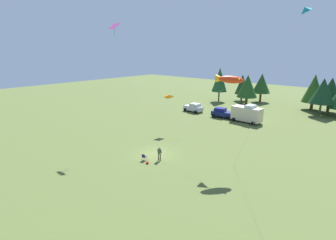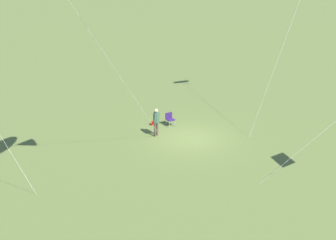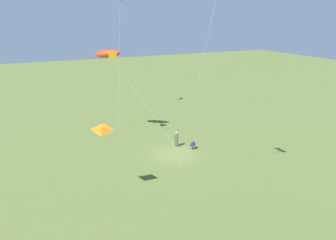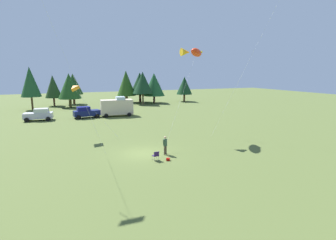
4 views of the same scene
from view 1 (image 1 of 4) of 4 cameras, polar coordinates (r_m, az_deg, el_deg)
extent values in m
plane|color=#54632F|center=(34.03, -2.76, -7.39)|extent=(160.00, 160.00, 0.00)
cylinder|color=#4F4132|center=(32.02, -2.07, -8.05)|extent=(0.14, 0.14, 0.85)
cylinder|color=#4F4132|center=(31.98, -1.68, -8.07)|extent=(0.14, 0.14, 0.85)
cylinder|color=#37553E|center=(31.72, -1.89, -6.84)|extent=(0.47, 0.47, 0.62)
sphere|color=tan|center=(31.55, -1.89, -6.06)|extent=(0.24, 0.24, 0.24)
cylinder|color=#37553E|center=(31.79, -2.23, -6.73)|extent=(0.15, 0.14, 0.55)
cylinder|color=#37553E|center=(31.73, -1.51, -6.77)|extent=(0.20, 0.17, 0.56)
cube|color=#2D1A51|center=(32.15, -5.13, -8.01)|extent=(0.54, 0.54, 0.04)
cube|color=#2D1A51|center=(31.91, -5.38, -7.81)|extent=(0.48, 0.11, 0.40)
cylinder|color=#A5A8AD|center=(32.50, -5.18, -8.15)|extent=(0.03, 0.03, 0.42)
cylinder|color=#A5A8AD|center=(32.26, -4.59, -8.32)|extent=(0.03, 0.03, 0.42)
cylinder|color=#A5A8AD|center=(32.20, -5.65, -8.39)|extent=(0.03, 0.03, 0.42)
cylinder|color=#A5A8AD|center=(31.96, -5.06, -8.56)|extent=(0.03, 0.03, 0.42)
cube|color=#A80E06|center=(31.31, -4.54, -9.28)|extent=(0.38, 0.32, 0.22)
cube|color=silver|center=(56.80, 5.52, 2.58)|extent=(4.35, 2.17, 0.90)
cube|color=#BAC0BE|center=(56.31, 5.92, 3.27)|extent=(2.14, 1.83, 0.65)
cylinder|color=black|center=(56.69, 7.32, 2.04)|extent=(0.70, 0.28, 0.68)
cylinder|color=black|center=(55.21, 6.01, 1.72)|extent=(0.70, 0.28, 0.68)
cylinder|color=black|center=(58.59, 5.03, 2.53)|extent=(0.70, 0.28, 0.68)
cylinder|color=black|center=(57.16, 3.71, 2.24)|extent=(0.70, 0.28, 0.68)
cube|color=#111B51|center=(52.75, 11.79, 1.36)|extent=(4.37, 2.26, 0.90)
cube|color=#0C105D|center=(52.77, 11.33, 2.26)|extent=(2.17, 1.87, 0.65)
cylinder|color=black|center=(52.57, 9.83, 0.91)|extent=(0.70, 0.29, 0.68)
cylinder|color=black|center=(54.32, 10.72, 1.32)|extent=(0.70, 0.29, 0.68)
cylinder|color=black|center=(51.42, 12.87, 0.43)|extent=(0.70, 0.29, 0.68)
cylinder|color=black|center=(53.21, 13.68, 0.87)|extent=(0.70, 0.29, 0.68)
cube|color=beige|center=(50.27, 16.75, 1.30)|extent=(5.54, 2.57, 2.50)
cube|color=silver|center=(49.66, 17.53, 2.85)|extent=(1.54, 2.12, 0.50)
cylinder|color=black|center=(50.76, 19.21, -0.23)|extent=(0.69, 0.27, 0.68)
cylinder|color=black|center=(48.69, 17.96, -0.75)|extent=(0.69, 0.27, 0.68)
cylinder|color=black|center=(52.49, 15.42, 0.56)|extent=(0.69, 0.27, 0.68)
cylinder|color=black|center=(50.49, 14.07, 0.09)|extent=(0.69, 0.27, 0.68)
cylinder|color=#4B3520|center=(69.27, 11.00, 5.07)|extent=(0.36, 0.36, 2.63)
cone|color=#1E4C25|center=(68.68, 11.18, 8.61)|extent=(3.84, 3.84, 5.99)
cylinder|color=#503027|center=(71.54, 15.66, 4.79)|extent=(0.39, 0.39, 1.86)
cone|color=#233E1D|center=(71.04, 15.86, 7.52)|extent=(3.57, 3.57, 5.01)
cylinder|color=#463F20|center=(66.62, 16.68, 4.01)|extent=(0.57, 0.57, 1.92)
cone|color=#1F4A1B|center=(66.06, 16.92, 7.10)|extent=(4.77, 4.77, 5.34)
cylinder|color=#532E1D|center=(71.49, 19.46, 4.68)|extent=(0.52, 0.52, 2.34)
cone|color=#20451D|center=(70.99, 19.71, 7.53)|extent=(4.42, 4.42, 4.86)
cylinder|color=brown|center=(66.63, 28.77, 2.71)|extent=(0.63, 0.63, 1.75)
cone|color=#274D18|center=(66.03, 29.20, 6.05)|extent=(4.60, 4.60, 6.14)
cylinder|color=#453E29|center=(61.11, 30.19, 1.96)|extent=(0.37, 0.37, 2.60)
cone|color=#15371E|center=(60.50, 30.66, 5.48)|extent=(4.64, 4.64, 5.02)
cylinder|color=#543720|center=(65.42, 31.48, 2.26)|extent=(0.58, 0.58, 2.01)
cone|color=#14351A|center=(64.84, 31.93, 5.46)|extent=(5.09, 5.09, 5.43)
cylinder|color=#493823|center=(65.31, 31.56, 2.40)|extent=(0.46, 0.46, 2.37)
cone|color=#15361B|center=(64.77, 31.98, 5.42)|extent=(3.59, 3.59, 4.64)
ellipsoid|color=red|center=(30.60, 13.62, 8.55)|extent=(2.81, 2.97, 1.14)
cone|color=yellow|center=(31.26, 11.39, 8.80)|extent=(1.06, 0.89, 0.89)
sphere|color=yellow|center=(30.46, 15.27, 8.60)|extent=(0.22, 0.22, 0.22)
cylinder|color=silver|center=(30.85, 5.59, -0.27)|extent=(6.25, 5.40, 9.74)
cylinder|color=#4C3823|center=(32.37, -1.99, -8.59)|extent=(0.04, 0.04, 0.01)
pyramid|color=orange|center=(42.31, 0.06, 5.27)|extent=(1.50, 1.61, 0.89)
cylinder|color=silver|center=(40.45, 1.31, 0.49)|extent=(4.42, 2.51, 5.63)
cylinder|color=#4C3823|center=(39.02, 2.59, -4.40)|extent=(0.04, 0.04, 0.01)
pyramid|color=teal|center=(23.67, 27.53, 20.54)|extent=(1.19, 1.24, 0.63)
cylinder|color=silver|center=(26.51, 19.78, 3.05)|extent=(6.42, 3.14, 15.74)
cylinder|color=#4C3823|center=(31.52, 14.12, -9.75)|extent=(0.04, 0.04, 0.01)
cube|color=#D14198|center=(38.93, -11.65, 19.39)|extent=(1.29, 1.05, 0.80)
cylinder|color=green|center=(38.88, -11.59, 18.27)|extent=(0.04, 0.04, 1.27)
cylinder|color=silver|center=(37.02, -8.44, 7.26)|extent=(5.42, 0.04, 16.13)
cylinder|color=#4C3823|center=(37.02, -5.23, -5.54)|extent=(0.04, 0.04, 0.01)
camera|label=2|loc=(47.33, 27.87, 11.51)|focal=50.00mm
camera|label=3|loc=(61.91, -12.92, 15.48)|focal=35.00mm
camera|label=4|loc=(29.32, -48.16, -0.68)|focal=28.00mm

